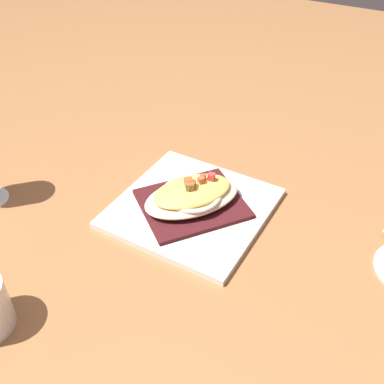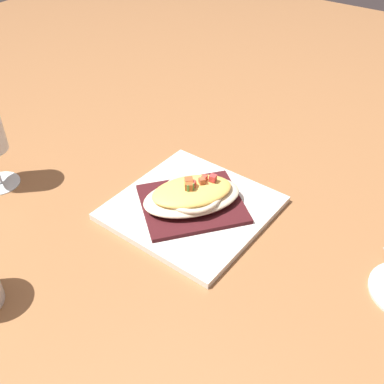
% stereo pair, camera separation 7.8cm
% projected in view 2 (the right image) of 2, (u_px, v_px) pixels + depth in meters
% --- Properties ---
extents(ground_plane, '(2.60, 2.60, 0.00)m').
position_uv_depth(ground_plane, '(192.00, 210.00, 0.81)').
color(ground_plane, '#9B663D').
extents(square_plate, '(0.26, 0.26, 0.01)m').
position_uv_depth(square_plate, '(192.00, 208.00, 0.80)').
color(square_plate, white).
rests_on(square_plate, ground_plane).
extents(folded_napkin, '(0.22, 0.22, 0.01)m').
position_uv_depth(folded_napkin, '(192.00, 204.00, 0.80)').
color(folded_napkin, '#431518').
rests_on(folded_napkin, square_plate).
extents(gratin_dish, '(0.18, 0.20, 0.05)m').
position_uv_depth(gratin_dish, '(192.00, 194.00, 0.78)').
color(gratin_dish, beige).
rests_on(gratin_dish, folded_napkin).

